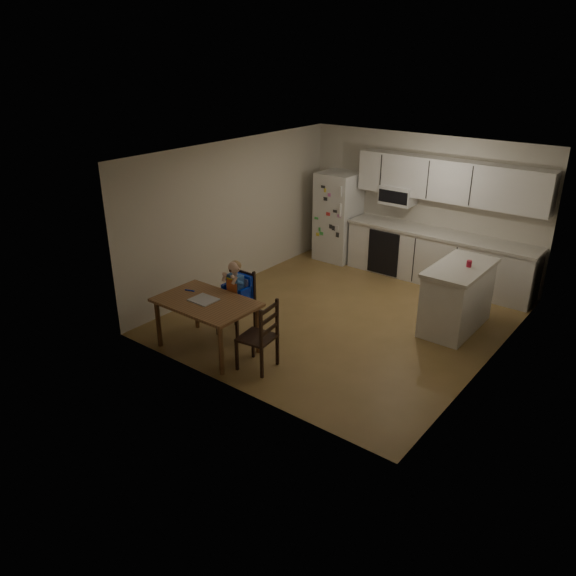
{
  "coord_description": "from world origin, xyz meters",
  "views": [
    {
      "loc": [
        4.14,
        -6.71,
        3.87
      ],
      "look_at": [
        -0.01,
        -1.4,
        0.96
      ],
      "focal_mm": 35.0,
      "sensor_mm": 36.0,
      "label": 1
    }
  ],
  "objects_px": {
    "refrigerator": "(338,216)",
    "kitchen_island": "(457,297)",
    "red_cup": "(469,264)",
    "dining_table": "(207,308)",
    "chair_booster": "(237,290)",
    "chair_side": "(263,332)"
  },
  "relations": [
    {
      "from": "dining_table",
      "to": "chair_booster",
      "type": "bearing_deg",
      "value": 89.99
    },
    {
      "from": "dining_table",
      "to": "refrigerator",
      "type": "bearing_deg",
      "value": 98.47
    },
    {
      "from": "dining_table",
      "to": "chair_booster",
      "type": "height_order",
      "value": "chair_booster"
    },
    {
      "from": "chair_side",
      "to": "kitchen_island",
      "type": "bearing_deg",
      "value": 143.01
    },
    {
      "from": "red_cup",
      "to": "dining_table",
      "type": "height_order",
      "value": "red_cup"
    },
    {
      "from": "refrigerator",
      "to": "chair_booster",
      "type": "bearing_deg",
      "value": -80.09
    },
    {
      "from": "dining_table",
      "to": "chair_booster",
      "type": "xyz_separation_m",
      "value": [
        0.0,
        0.61,
        0.05
      ]
    },
    {
      "from": "dining_table",
      "to": "chair_side",
      "type": "relative_size",
      "value": 1.43
    },
    {
      "from": "refrigerator",
      "to": "red_cup",
      "type": "bearing_deg",
      "value": -24.05
    },
    {
      "from": "chair_booster",
      "to": "kitchen_island",
      "type": "bearing_deg",
      "value": 41.03
    },
    {
      "from": "red_cup",
      "to": "kitchen_island",
      "type": "bearing_deg",
      "value": -157.47
    },
    {
      "from": "kitchen_island",
      "to": "dining_table",
      "type": "xyz_separation_m",
      "value": [
        -2.42,
        -2.71,
        0.13
      ]
    },
    {
      "from": "chair_booster",
      "to": "chair_side",
      "type": "xyz_separation_m",
      "value": [
        0.94,
        -0.55,
        -0.15
      ]
    },
    {
      "from": "kitchen_island",
      "to": "dining_table",
      "type": "height_order",
      "value": "kitchen_island"
    },
    {
      "from": "refrigerator",
      "to": "dining_table",
      "type": "xyz_separation_m",
      "value": [
        0.62,
        -4.15,
        -0.22
      ]
    },
    {
      "from": "red_cup",
      "to": "chair_booster",
      "type": "xyz_separation_m",
      "value": [
        -2.52,
        -2.14,
        -0.35
      ]
    },
    {
      "from": "kitchen_island",
      "to": "red_cup",
      "type": "distance_m",
      "value": 0.54
    },
    {
      "from": "refrigerator",
      "to": "chair_booster",
      "type": "distance_m",
      "value": 3.59
    },
    {
      "from": "kitchen_island",
      "to": "chair_booster",
      "type": "xyz_separation_m",
      "value": [
        -2.42,
        -2.1,
        0.19
      ]
    },
    {
      "from": "dining_table",
      "to": "kitchen_island",
      "type": "bearing_deg",
      "value": 48.25
    },
    {
      "from": "refrigerator",
      "to": "kitchen_island",
      "type": "bearing_deg",
      "value": -25.33
    },
    {
      "from": "kitchen_island",
      "to": "dining_table",
      "type": "distance_m",
      "value": 3.64
    }
  ]
}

